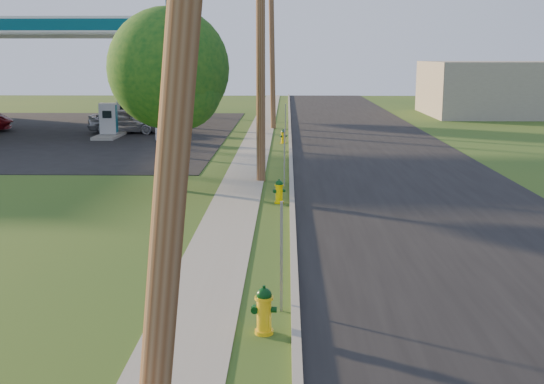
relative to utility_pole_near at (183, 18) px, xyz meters
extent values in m
cube|color=black|center=(5.10, 11.00, -4.79)|extent=(8.00, 120.00, 0.02)
cube|color=gray|center=(1.10, 11.00, -4.73)|extent=(0.15, 120.00, 0.15)
cube|color=gray|center=(-0.65, 11.00, -4.79)|extent=(1.50, 120.00, 0.03)
cube|color=black|center=(-15.40, 33.00, -4.79)|extent=(26.00, 28.00, 0.02)
cylinder|color=brown|center=(0.00, 0.00, -0.05)|extent=(1.31, 0.32, 9.48)
cylinder|color=brown|center=(0.00, 18.00, 0.10)|extent=(0.32, 0.32, 9.80)
cylinder|color=brown|center=(0.00, 36.00, -0.05)|extent=(0.49, 0.32, 9.50)
cube|color=gray|center=(0.85, 5.20, -3.80)|extent=(0.05, 0.04, 2.00)
cube|color=gray|center=(0.85, 17.00, -3.80)|extent=(0.05, 0.04, 2.00)
cube|color=gray|center=(0.85, 29.20, -3.80)|extent=(0.05, 0.04, 2.00)
cylinder|color=silver|center=(-5.90, 29.70, -2.05)|extent=(0.36, 0.36, 5.50)
cylinder|color=silver|center=(-5.90, 36.30, -2.05)|extent=(0.36, 0.36, 5.50)
cube|color=silver|center=(-13.40, 33.00, 1.15)|extent=(18.00, 9.00, 0.90)
cube|color=#044C5C|center=(-13.40, 33.00, 1.15)|extent=(18.15, 9.15, 0.63)
cube|color=silver|center=(-13.40, 33.00, 0.83)|extent=(18.18, 9.18, 0.10)
cube|color=gray|center=(-8.90, 31.00, -4.71)|extent=(1.20, 3.20, 0.18)
cube|color=#9EA0A3|center=(-8.90, 31.00, -3.75)|extent=(0.90, 0.50, 1.70)
cube|color=#044C5C|center=(-8.90, 31.00, -3.75)|extent=(0.94, 0.40, 1.50)
cube|color=black|center=(-8.90, 30.73, -3.50)|extent=(0.50, 0.02, 0.40)
cube|color=gray|center=(-8.90, 35.00, -4.71)|extent=(1.20, 3.20, 0.18)
cube|color=#9EA0A3|center=(-8.90, 35.00, -3.75)|extent=(0.90, 0.50, 1.70)
cube|color=#044C5C|center=(-8.90, 35.00, -3.75)|extent=(0.94, 0.40, 1.50)
cube|color=black|center=(-8.90, 34.73, -3.50)|extent=(0.50, 0.02, 0.40)
cylinder|color=gray|center=(-3.90, 23.50, -2.30)|extent=(0.24, 0.24, 5.00)
cube|color=silver|center=(-3.90, 23.50, 1.00)|extent=(0.30, 2.00, 2.00)
cube|color=#044C5C|center=(-3.90, 23.50, 1.80)|extent=(0.34, 2.04, 0.50)
cube|color=gray|center=(18.60, 46.00, -2.80)|extent=(14.00, 10.00, 4.00)
cylinder|color=#312111|center=(-2.95, 16.28, -3.25)|extent=(0.30, 0.30, 3.12)
sphere|color=#134614|center=(-2.95, 16.28, -0.75)|extent=(3.99, 3.99, 3.99)
sphere|color=#134614|center=(-2.55, 15.98, -1.38)|extent=(2.74, 2.74, 2.74)
cylinder|color=#312111|center=(-6.15, 43.99, -2.97)|extent=(0.30, 0.30, 3.66)
sphere|color=#134614|center=(-6.15, 43.99, -0.04)|extent=(4.69, 4.69, 4.69)
sphere|color=#134614|center=(-5.75, 43.69, -0.77)|extent=(3.22, 3.22, 3.22)
cylinder|color=yellow|center=(0.58, 4.19, -4.77)|extent=(0.31, 0.31, 0.07)
cylinder|color=yellow|center=(0.58, 4.19, -4.47)|extent=(0.24, 0.24, 0.66)
cylinder|color=yellow|center=(0.58, 4.19, -4.19)|extent=(0.31, 0.31, 0.04)
sphere|color=#04320D|center=(0.58, 4.19, -4.14)|extent=(0.25, 0.25, 0.25)
cylinder|color=#04320D|center=(0.58, 4.19, -4.01)|extent=(0.05, 0.05, 0.07)
cylinder|color=#04320D|center=(0.57, 4.04, -4.39)|extent=(0.12, 0.13, 0.12)
cylinder|color=#04320D|center=(0.43, 4.20, -4.39)|extent=(0.11, 0.10, 0.10)
cylinder|color=#04320D|center=(0.73, 4.19, -4.39)|extent=(0.11, 0.10, 0.10)
cylinder|color=#FFD900|center=(0.70, 14.21, -4.77)|extent=(0.28, 0.28, 0.06)
cylinder|color=#FFD900|center=(0.70, 14.21, -4.50)|extent=(0.22, 0.22, 0.61)
cylinder|color=#FFD900|center=(0.70, 14.21, -4.24)|extent=(0.28, 0.28, 0.04)
sphere|color=#083D12|center=(0.70, 14.21, -4.20)|extent=(0.23, 0.23, 0.23)
cylinder|color=#083D12|center=(0.70, 14.21, -4.07)|extent=(0.05, 0.05, 0.06)
cylinder|color=#083D12|center=(0.73, 14.07, -4.42)|extent=(0.14, 0.14, 0.11)
cylinder|color=#083D12|center=(0.56, 14.18, -4.42)|extent=(0.12, 0.11, 0.09)
cylinder|color=#083D12|center=(0.84, 14.24, -4.42)|extent=(0.12, 0.11, 0.09)
cylinder|color=#EDC500|center=(0.74, 28.72, -4.77)|extent=(0.27, 0.27, 0.06)
cylinder|color=#EDC500|center=(0.74, 28.72, -4.51)|extent=(0.21, 0.21, 0.59)
cylinder|color=#EDC500|center=(0.74, 28.72, -4.26)|extent=(0.27, 0.27, 0.04)
sphere|color=#093218|center=(0.74, 28.72, -4.22)|extent=(0.22, 0.22, 0.22)
cylinder|color=#093218|center=(0.74, 28.72, -4.10)|extent=(0.05, 0.05, 0.06)
cylinder|color=#093218|center=(0.80, 28.60, -4.43)|extent=(0.15, 0.15, 0.11)
cylinder|color=#093218|center=(0.62, 28.66, -4.43)|extent=(0.13, 0.12, 0.09)
cylinder|color=#093218|center=(0.87, 28.78, -4.43)|extent=(0.13, 0.12, 0.09)
imported|color=#A6A8AD|center=(-8.44, 33.23, -4.07)|extent=(4.42, 2.07, 1.46)
camera|label=1|loc=(0.94, -6.28, -0.33)|focal=45.00mm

